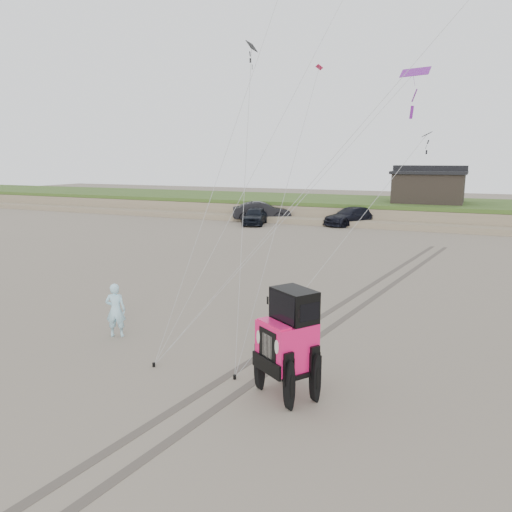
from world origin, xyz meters
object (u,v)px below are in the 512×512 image
object	(u,v)px
truck_b	(262,211)
truck_a	(255,216)
truck_c	(351,216)
jeep	(287,354)
cabin	(429,186)
man	(116,310)

from	to	relation	value
truck_b	truck_a	bearing A→B (deg)	163.49
truck_a	truck_c	size ratio (longest dim) A/B	0.82
truck_a	jeep	size ratio (longest dim) A/B	0.78
truck_a	jeep	world-z (taller)	jeep
cabin	jeep	xyz separation A→B (m)	(0.24, -37.71, -2.18)
jeep	man	world-z (taller)	jeep
truck_c	man	xyz separation A→B (m)	(-0.51, -30.34, 0.10)
truck_a	truck_b	bearing A→B (deg)	86.44
truck_b	jeep	world-z (taller)	jeep
truck_b	truck_c	xyz separation A→B (m)	(8.32, 0.25, -0.10)
cabin	truck_a	world-z (taller)	cabin
cabin	man	world-z (taller)	cabin
truck_b	man	bearing A→B (deg)	167.20
truck_b	truck_c	size ratio (longest dim) A/B	0.99
jeep	truck_a	bearing A→B (deg)	149.10
cabin	truck_c	bearing A→B (deg)	-134.90
man	truck_b	bearing A→B (deg)	-99.05
truck_b	jeep	distance (m)	34.79
jeep	truck_c	bearing A→B (deg)	134.30
man	truck_c	bearing A→B (deg)	-114.57
cabin	truck_b	xyz separation A→B (m)	(-14.05, -6.00, -2.36)
truck_a	truck_b	xyz separation A→B (m)	(-0.51, 2.66, 0.13)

